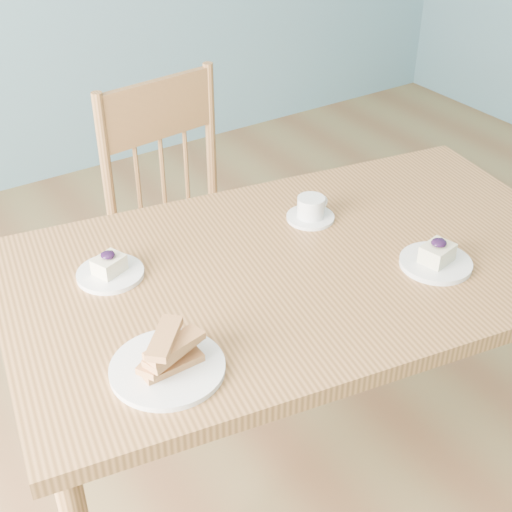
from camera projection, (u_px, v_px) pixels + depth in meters
room at (449, 45)px, 1.47m from camera, size 5.01×5.01×2.71m
dining_table at (302, 287)px, 1.84m from camera, size 1.60×1.08×0.79m
dining_chair at (190, 229)px, 2.45m from camera, size 0.51×0.49×1.02m
cheesecake_plate_near at (436, 259)px, 1.77m from camera, size 0.18×0.18×0.08m
cheesecake_plate_far at (110, 270)px, 1.74m from camera, size 0.16×0.16×0.07m
coffee_cup at (311, 210)px, 1.96m from camera, size 0.13×0.13×0.07m
biscotti_plate at (167, 360)px, 1.45m from camera, size 0.24×0.24×0.09m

